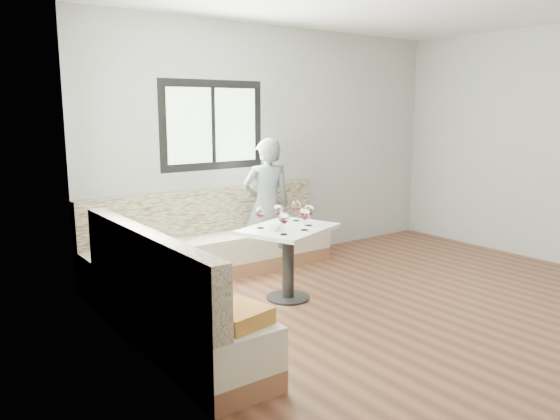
% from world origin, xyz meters
% --- Properties ---
extents(room, '(5.01, 5.01, 2.81)m').
position_xyz_m(room, '(-0.08, 0.08, 1.41)').
color(room, brown).
rests_on(room, ground).
extents(banquette, '(2.90, 2.80, 0.95)m').
position_xyz_m(banquette, '(-1.59, 1.62, 0.33)').
color(banquette, '#8C5C3C').
rests_on(banquette, ground).
extents(table, '(1.05, 0.94, 0.72)m').
position_xyz_m(table, '(-0.86, 1.14, 0.54)').
color(table, black).
rests_on(table, ground).
extents(person, '(0.64, 0.52, 1.51)m').
position_xyz_m(person, '(-0.45, 2.08, 0.76)').
color(person, slate).
rests_on(person, ground).
extents(olive_ramekin, '(0.11, 0.11, 0.05)m').
position_xyz_m(olive_ramekin, '(-1.03, 1.13, 0.74)').
color(olive_ramekin, white).
rests_on(olive_ramekin, table).
extents(wine_glass_a, '(0.10, 0.10, 0.21)m').
position_xyz_m(wine_glass_a, '(-1.09, 0.91, 0.86)').
color(wine_glass_a, white).
rests_on(wine_glass_a, table).
extents(wine_glass_b, '(0.10, 0.10, 0.21)m').
position_xyz_m(wine_glass_b, '(-0.82, 0.94, 0.86)').
color(wine_glass_b, white).
rests_on(wine_glass_b, table).
extents(wine_glass_c, '(0.10, 0.10, 0.21)m').
position_xyz_m(wine_glass_c, '(-0.66, 1.07, 0.86)').
color(wine_glass_c, white).
rests_on(wine_glass_c, table).
extents(wine_glass_d, '(0.10, 0.10, 0.21)m').
position_xyz_m(wine_glass_d, '(-0.90, 1.25, 0.86)').
color(wine_glass_d, white).
rests_on(wine_glass_d, table).
extents(wine_glass_e, '(0.10, 0.10, 0.21)m').
position_xyz_m(wine_glass_e, '(-0.62, 1.33, 0.86)').
color(wine_glass_e, white).
rests_on(wine_glass_e, table).
extents(wine_glass_f, '(0.10, 0.10, 0.21)m').
position_xyz_m(wine_glass_f, '(-1.10, 1.26, 0.86)').
color(wine_glass_f, white).
rests_on(wine_glass_f, table).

